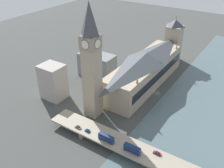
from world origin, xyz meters
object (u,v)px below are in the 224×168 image
parliament_hall (146,69)px  clock_tower (91,61)px  double_decker_bus_lead (106,138)px  car_southbound_lead (78,127)px  double_decker_bus_mid (132,149)px  car_northbound_mid (157,153)px  victoria_tower (173,40)px  road_bridge (169,166)px  car_northbound_lead (88,131)px

parliament_hall → clock_tower: bearing=78.7°
double_decker_bus_lead → car_southbound_lead: double_decker_bus_lead is taller
parliament_hall → double_decker_bus_mid: 92.00m
clock_tower → car_northbound_mid: 72.09m
parliament_hall → victoria_tower: bearing=-90.0°
victoria_tower → road_bridge: (-56.15, 145.18, -17.12)m
clock_tower → double_decker_bus_lead: (-28.44, 24.60, -35.19)m
car_northbound_lead → car_northbound_mid: 46.51m
car_northbound_lead → victoria_tower: bearing=-89.5°
double_decker_bus_lead → parliament_hall: bearing=-79.3°
road_bridge → double_decker_bus_lead: double_decker_bus_lead is taller
double_decker_bus_mid → car_northbound_mid: double_decker_bus_mid is taller
clock_tower → car_northbound_lead: size_ratio=21.87×
clock_tower → double_decker_bus_mid: bearing=152.6°
car_northbound_lead → car_northbound_mid: car_northbound_lead is taller
clock_tower → double_decker_bus_mid: clock_tower is taller
victoria_tower → car_northbound_mid: victoria_tower is taller
clock_tower → double_decker_bus_mid: (-46.41, 24.09, -35.04)m
clock_tower → parliament_hall: bearing=-101.3°
car_northbound_mid → road_bridge: bearing=158.6°
car_northbound_lead → double_decker_bus_mid: bearing=179.9°
clock_tower → victoria_tower: bearing=-95.6°
parliament_hall → double_decker_bus_mid: (-34.23, 85.15, -6.50)m
parliament_hall → car_northbound_lead: bearing=90.8°
victoria_tower → car_northbound_mid: bearing=108.4°
road_bridge → victoria_tower: bearing=-68.9°
road_bridge → double_decker_bus_lead: size_ratio=15.58×
road_bridge → double_decker_bus_mid: 22.44m
victoria_tower → double_decker_bus_lead: (-16.31, 149.00, -13.45)m
double_decker_bus_mid → car_southbound_lead: (40.55, 0.61, -2.03)m
clock_tower → car_northbound_mid: bearing=163.8°
victoria_tower → double_decker_bus_lead: 150.49m
victoria_tower → double_decker_bus_mid: bearing=103.0°
victoria_tower → double_decker_bus_lead: size_ratio=4.47×
car_southbound_lead → clock_tower: bearing=-76.6°
car_northbound_lead → car_southbound_lead: car_northbound_lead is taller
car_southbound_lead → double_decker_bus_lead: bearing=-179.8°
parliament_hall → car_southbound_lead: size_ratio=22.45×
clock_tower → road_bridge: bearing=163.1°
clock_tower → car_northbound_mid: size_ratio=17.55×
road_bridge → car_northbound_lead: (54.94, 3.25, 1.78)m
car_northbound_mid → victoria_tower: bearing=-71.6°
car_northbound_lead → double_decker_bus_lead: bearing=177.8°
double_decker_bus_lead → double_decker_bus_mid: (-17.97, -0.52, 0.14)m
victoria_tower → car_southbound_lead: 150.01m
clock_tower → car_northbound_lead: clock_tower is taller
double_decker_bus_lead → road_bridge: bearing=-174.5°
clock_tower → double_decker_bus_mid: 62.95m
double_decker_bus_mid → road_bridge: bearing=-171.4°
victoria_tower → car_northbound_lead: bearing=90.5°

